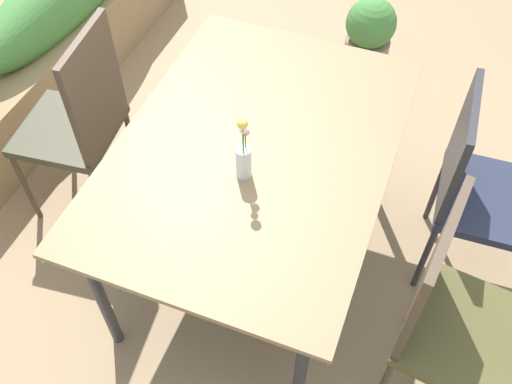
{
  "coord_description": "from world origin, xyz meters",
  "views": [
    {
      "loc": [
        -1.43,
        -0.55,
        2.39
      ],
      "look_at": [
        -0.01,
        -0.01,
        0.49
      ],
      "focal_mm": 40.28,
      "sensor_mm": 36.0,
      "label": 1
    }
  ],
  "objects": [
    {
      "name": "chair_near_left",
      "position": [
        -0.32,
        -0.87,
        0.56
      ],
      "size": [
        0.52,
        0.52,
        1.0
      ],
      "rotation": [
        0.0,
        0.0,
        3.01
      ],
      "color": "brown",
      "rests_on": "ground"
    },
    {
      "name": "ground_plane",
      "position": [
        0.0,
        0.0,
        0.0
      ],
      "size": [
        12.0,
        12.0,
        0.0
      ],
      "primitive_type": "plane",
      "color": "#9E7F5B"
    },
    {
      "name": "chair_near_right",
      "position": [
        0.32,
        -0.88,
        0.55
      ],
      "size": [
        0.48,
        0.48,
        0.96
      ],
      "rotation": [
        0.0,
        0.0,
        3.19
      ],
      "color": "#252B41",
      "rests_on": "ground"
    },
    {
      "name": "flower_vase",
      "position": [
        -0.16,
        -0.02,
        0.88
      ],
      "size": [
        0.06,
        0.06,
        0.29
      ],
      "color": "silver",
      "rests_on": "dining_table"
    },
    {
      "name": "potted_plant",
      "position": [
        1.59,
        -0.14,
        0.25
      ],
      "size": [
        0.31,
        0.31,
        0.48
      ],
      "color": "gray",
      "rests_on": "ground"
    },
    {
      "name": "chair_far_side",
      "position": [
        0.04,
        0.86,
        0.58
      ],
      "size": [
        0.48,
        0.48,
        1.04
      ],
      "rotation": [
        0.0,
        0.0,
        0.11
      ],
      "color": "#42402D",
      "rests_on": "ground"
    },
    {
      "name": "dining_table",
      "position": [
        -0.01,
        -0.01,
        0.72
      ],
      "size": [
        1.46,
        1.03,
        0.78
      ],
      "color": "#8C704C",
      "rests_on": "ground"
    }
  ]
}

